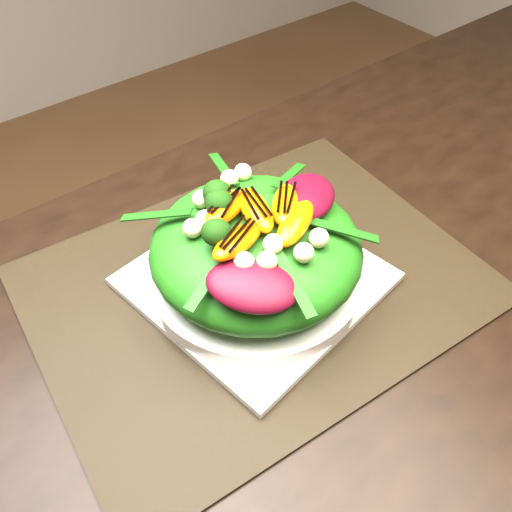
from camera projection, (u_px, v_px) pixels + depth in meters
dining_table at (451, 324)px, 0.60m from camera, size 1.60×0.90×0.75m
placemat at (256, 283)px, 0.61m from camera, size 0.51×0.41×0.00m
plate_base at (256, 279)px, 0.61m from camera, size 0.27×0.27×0.01m
salad_bowl at (256, 271)px, 0.60m from camera, size 0.27×0.27×0.02m
lettuce_mound at (256, 248)px, 0.57m from camera, size 0.28×0.28×0.08m
radicchio_leaf at (307, 197)px, 0.56m from camera, size 0.10×0.09×0.02m
orange_segment at (231, 205)px, 0.55m from camera, size 0.07×0.05×0.02m
broccoli_floret at (193, 211)px, 0.53m from camera, size 0.05×0.05×0.04m
macadamia_nut at (303, 225)px, 0.53m from camera, size 0.02×0.02×0.02m
balsamic_drizzle at (230, 198)px, 0.54m from camera, size 0.05×0.02×0.00m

